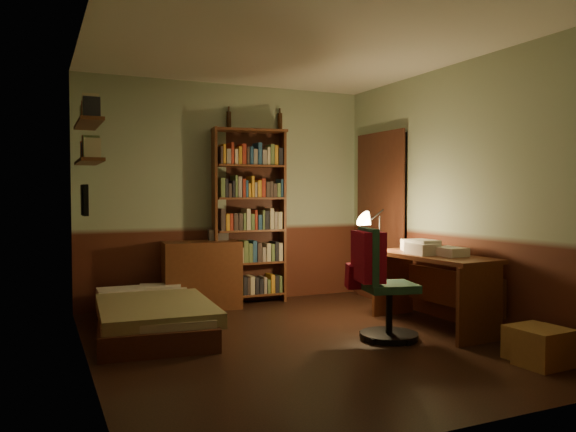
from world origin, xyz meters
name	(u,v)px	position (x,y,z in m)	size (l,w,h in m)	color
floor	(300,343)	(0.00, 0.00, -0.01)	(3.50, 4.00, 0.02)	black
ceiling	(300,42)	(0.00, 0.00, 2.61)	(3.50, 4.00, 0.02)	silver
wall_back	(227,194)	(0.00, 2.01, 1.30)	(3.50, 0.02, 2.60)	#95A787
wall_left	(85,194)	(-1.76, 0.00, 1.30)	(0.02, 4.00, 2.60)	#95A787
wall_right	(459,194)	(1.76, 0.00, 1.30)	(0.02, 4.00, 2.60)	#95A787
wall_front	(459,195)	(0.00, -2.01, 1.30)	(3.50, 0.02, 2.60)	#95A787
doorway	(382,219)	(1.72, 1.30, 1.00)	(0.06, 0.90, 2.00)	black
door_trim	(379,219)	(1.69, 1.30, 1.00)	(0.02, 0.98, 2.08)	#3D1D13
bed	(152,304)	(-1.11, 0.89, 0.26)	(0.95, 1.77, 0.53)	olive
dresser	(202,275)	(-0.39, 1.77, 0.38)	(0.86, 0.43, 0.76)	#552B17
mini_stereo	(218,235)	(-0.16, 1.89, 0.82)	(0.22, 0.17, 0.12)	#B2B2B7
bookshelf	(249,216)	(0.22, 1.85, 1.03)	(0.88, 0.27, 2.06)	#552B17
bottle_left	(229,120)	(0.00, 1.96, 2.17)	(0.06, 0.06, 0.21)	black
bottle_right	(280,123)	(0.66, 1.96, 2.18)	(0.06, 0.06, 0.23)	black
desk	(432,291)	(1.40, -0.04, 0.36)	(0.55, 1.34, 0.72)	#552B17
paper_stack	(413,246)	(1.42, 0.29, 0.77)	(0.21, 0.28, 0.11)	silver
desk_lamp	(380,222)	(1.24, 0.63, 1.00)	(0.17, 0.17, 0.58)	black
office_chair	(389,280)	(0.78, -0.23, 0.53)	(0.53, 0.47, 1.06)	#274F39
red_jacket	(352,196)	(0.52, 0.00, 1.29)	(0.20, 0.37, 0.44)	#A30F2A
wall_shelf_lower	(89,162)	(-1.64, 1.10, 1.60)	(0.20, 0.90, 0.03)	#552B17
wall_shelf_upper	(88,124)	(-1.64, 1.10, 1.95)	(0.20, 0.90, 0.03)	#552B17
framed_picture	(85,200)	(-1.72, 0.60, 1.25)	(0.04, 0.32, 0.26)	black
cardboard_box_a	(544,347)	(1.39, -1.38, 0.14)	(0.38, 0.30, 0.28)	olive
cardboard_box_b	(533,343)	(1.45, -1.22, 0.13)	(0.37, 0.31, 0.26)	olive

